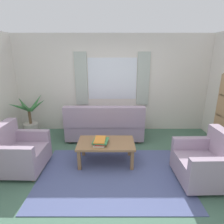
% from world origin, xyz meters
% --- Properties ---
extents(ground_plane, '(6.24, 6.24, 0.00)m').
position_xyz_m(ground_plane, '(0.00, 0.00, 0.00)').
color(ground_plane, '#476B56').
extents(wall_back, '(5.32, 0.12, 2.60)m').
position_xyz_m(wall_back, '(0.00, 2.26, 1.30)').
color(wall_back, silver).
rests_on(wall_back, ground_plane).
extents(window_with_curtains, '(1.98, 0.07, 1.40)m').
position_xyz_m(window_with_curtains, '(0.00, 2.18, 1.45)').
color(window_with_curtains, white).
extents(area_rug, '(2.59, 1.80, 0.01)m').
position_xyz_m(area_rug, '(0.00, 0.00, 0.01)').
color(area_rug, '#4C5684').
rests_on(area_rug, ground_plane).
extents(couch, '(1.90, 0.82, 0.92)m').
position_xyz_m(couch, '(-0.19, 1.53, 0.37)').
color(couch, '#998499').
rests_on(couch, ground_plane).
extents(armchair_left, '(0.84, 0.86, 0.88)m').
position_xyz_m(armchair_left, '(-1.73, 0.20, 0.35)').
color(armchair_left, '#998499').
rests_on(armchair_left, ground_plane).
extents(armchair_right, '(0.84, 0.86, 0.88)m').
position_xyz_m(armchair_right, '(1.57, -0.15, 0.35)').
color(armchair_right, '#998499').
rests_on(armchair_right, ground_plane).
extents(coffee_table, '(1.10, 0.64, 0.44)m').
position_xyz_m(coffee_table, '(-0.12, 0.43, 0.38)').
color(coffee_table, olive).
rests_on(coffee_table, ground_plane).
extents(book_stack_on_table, '(0.32, 0.35, 0.10)m').
position_xyz_m(book_stack_on_table, '(-0.23, 0.37, 0.49)').
color(book_stack_on_table, beige).
rests_on(book_stack_on_table, coffee_table).
extents(potted_plant, '(0.90, 1.00, 1.08)m').
position_xyz_m(potted_plant, '(-2.16, 1.76, 0.41)').
color(potted_plant, '#B7B2A8').
rests_on(potted_plant, ground_plane).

